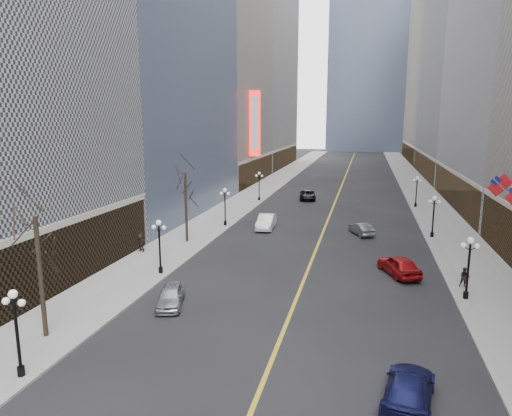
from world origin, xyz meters
The scene contains 26 objects.
sidewalk_east centered at (14.00, 70.00, 0.07)m, with size 6.00×230.00×0.15m, color gray.
sidewalk_west centered at (-14.00, 70.00, 0.07)m, with size 6.00×230.00×0.15m, color gray.
lane_line centered at (0.00, 80.00, 0.01)m, with size 0.25×200.00×0.02m, color gold.
bldg_east_c centered at (29.88, 106.00, 24.18)m, with size 26.60×40.60×48.80m.
bldg_east_d centered at (29.90, 149.00, 31.17)m, with size 26.60×46.60×62.80m.
bldg_west_c centered at (-29.88, 87.00, 25.19)m, with size 26.60×30.60×50.80m.
bldg_west_d centered at (-29.92, 121.00, 36.17)m, with size 26.60×38.60×72.80m.
streetlamp_east_1 centered at (11.80, 30.00, 2.90)m, with size 1.26×0.44×4.52m.
streetlamp_east_2 centered at (11.80, 48.00, 2.90)m, with size 1.26×0.44×4.52m.
streetlamp_east_3 centered at (11.80, 66.00, 2.90)m, with size 1.26×0.44×4.52m.
streetlamp_west_0 centered at (-11.80, 14.00, 2.90)m, with size 1.26×0.44×4.52m.
streetlamp_west_1 centered at (-11.80, 30.00, 2.90)m, with size 1.26×0.44×4.52m.
streetlamp_west_2 centered at (-11.80, 48.00, 2.90)m, with size 1.26×0.44×4.52m.
streetlamp_west_3 centered at (-11.80, 66.00, 2.90)m, with size 1.26×0.44×4.52m.
flag_5 centered at (15.31, 37.00, 7.29)m, with size 2.87×0.12×2.87m.
theatre_marquee centered at (-15.88, 80.00, 12.00)m, with size 2.00×0.55×12.00m.
tree_west_near centered at (-13.50, 18.00, 6.24)m, with size 3.60×3.60×7.92m.
tree_west_far centered at (-13.50, 40.00, 6.24)m, with size 3.60×3.60×7.92m.
car_nb_near centered at (-8.31, 24.18, 0.71)m, with size 1.69×4.19×1.43m, color #9EA1A5.
car_nb_mid centered at (-6.72, 47.98, 0.85)m, with size 1.80×5.17×1.70m, color white.
car_nb_far centered at (-4.50, 69.07, 0.75)m, with size 2.47×5.36×1.49m, color black.
car_sb_near centered at (6.77, 16.26, 0.75)m, with size 2.10×5.17×1.50m, color #111342.
car_sb_mid centered at (7.49, 34.54, 0.84)m, with size 1.98×4.93×1.68m, color maroon.
car_sb_far centered at (4.28, 47.69, 0.68)m, with size 1.45×4.16×1.37m, color #565D5E.
ped_east_walk centered at (12.14, 32.40, 0.92)m, with size 0.75×0.41×1.55m, color black.
ped_west_far centered at (-16.40, 35.47, 1.06)m, with size 1.68×0.48×1.81m, color black.
Camera 1 is at (4.45, -3.40, 12.69)m, focal length 32.00 mm.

